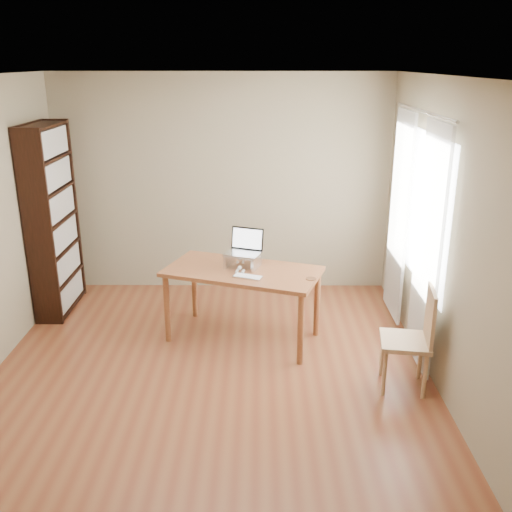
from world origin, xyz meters
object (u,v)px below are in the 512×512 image
at_px(bookshelf, 53,220).
at_px(laptop, 243,247).
at_px(desk, 243,278).
at_px(cat, 243,261).
at_px(chair, 414,335).
at_px(keyboard, 248,277).

height_order(bookshelf, laptop, bookshelf).
xyz_separation_m(desk, cat, (0.00, 0.11, 0.15)).
bearing_deg(chair, laptop, 152.93).
xyz_separation_m(cat, chair, (1.49, -1.03, -0.31)).
xyz_separation_m(desk, keyboard, (0.05, -0.22, 0.10)).
bearing_deg(keyboard, cat, 120.44).
height_order(desk, cat, cat).
bearing_deg(chair, desk, 156.66).
height_order(desk, laptop, laptop).
bearing_deg(cat, laptop, 99.98).
distance_m(desk, keyboard, 0.25).
bearing_deg(keyboard, chair, -4.91).
height_order(laptop, cat, laptop).
bearing_deg(desk, cat, 108.81).
distance_m(bookshelf, laptop, 2.20).
bearing_deg(cat, chair, -26.62).
bearing_deg(laptop, cat, -68.91).
xyz_separation_m(keyboard, chair, (1.43, -0.70, -0.26)).
bearing_deg(laptop, chair, -16.24).
xyz_separation_m(laptop, keyboard, (0.05, -0.36, -0.18)).
bearing_deg(laptop, keyboard, -62.06).
xyz_separation_m(bookshelf, keyboard, (2.17, -0.97, -0.29)).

